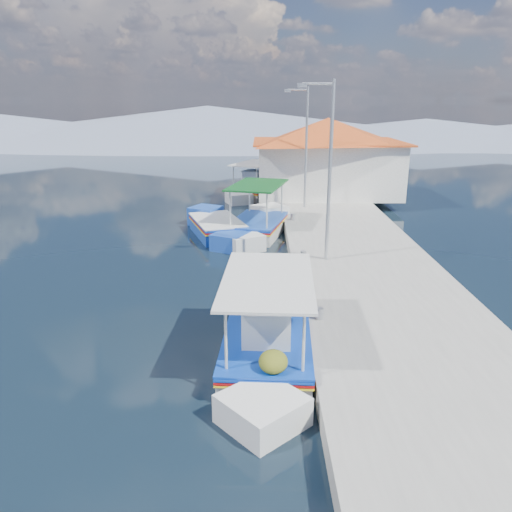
{
  "coord_description": "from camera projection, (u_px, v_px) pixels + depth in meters",
  "views": [
    {
      "loc": [
        2.29,
        -14.57,
        5.83
      ],
      "look_at": [
        2.15,
        -0.19,
        1.3
      ],
      "focal_mm": 34.65,
      "sensor_mm": 36.0,
      "label": 1
    }
  ],
  "objects": [
    {
      "name": "mountain_ridge",
      "position": [
        291.0,
        129.0,
        68.41
      ],
      "size": [
        171.4,
        96.0,
        5.5
      ],
      "color": "slate",
      "rests_on": "ground"
    },
    {
      "name": "main_caique",
      "position": [
        267.0,
        341.0,
        11.59
      ],
      "size": [
        2.2,
        6.88,
        2.27
      ],
      "rotation": [
        0.0,
        0.0,
        0.05
      ],
      "color": "silver",
      "rests_on": "ground"
    },
    {
      "name": "caique_blue_hull",
      "position": [
        218.0,
        229.0,
        22.31
      ],
      "size": [
        3.2,
        6.03,
        1.13
      ],
      "rotation": [
        0.0,
        0.0,
        -0.33
      ],
      "color": "#1C47A8",
      "rests_on": "ground"
    },
    {
      "name": "harbor_building",
      "position": [
        327.0,
        155.0,
        29.09
      ],
      "size": [
        10.49,
        10.49,
        4.4
      ],
      "color": "white",
      "rests_on": "quay"
    },
    {
      "name": "caique_far",
      "position": [
        255.0,
        190.0,
        31.34
      ],
      "size": [
        3.7,
        6.21,
        2.37
      ],
      "rotation": [
        0.0,
        0.0,
        0.41
      ],
      "color": "silver",
      "rests_on": "ground"
    },
    {
      "name": "ground",
      "position": [
        188.0,
        293.0,
        15.67
      ],
      "size": [
        160.0,
        160.0,
        0.0
      ],
      "primitive_type": "plane",
      "color": "black",
      "rests_on": "ground"
    },
    {
      "name": "bollards",
      "position": [
        297.0,
        232.0,
        20.45
      ],
      "size": [
        0.2,
        17.2,
        0.3
      ],
      "color": "#A5A8AD",
      "rests_on": "quay"
    },
    {
      "name": "quay",
      "position": [
        344.0,
        236.0,
        21.26
      ],
      "size": [
        5.0,
        44.0,
        0.5
      ],
      "primitive_type": "cube",
      "color": "#9F9C95",
      "rests_on": "ground"
    },
    {
      "name": "caique_green_canopy",
      "position": [
        257.0,
        226.0,
        22.41
      ],
      "size": [
        3.11,
        6.68,
        2.57
      ],
      "rotation": [
        0.0,
        0.0,
        0.24
      ],
      "color": "silver",
      "rests_on": "ground"
    },
    {
      "name": "lamp_post_far",
      "position": [
        305.0,
        142.0,
        24.96
      ],
      "size": [
        1.21,
        0.14,
        6.0
      ],
      "color": "#A5A8AD",
      "rests_on": "quay"
    },
    {
      "name": "lamp_post_near",
      "position": [
        327.0,
        163.0,
        16.38
      ],
      "size": [
        1.21,
        0.14,
        6.0
      ],
      "color": "#A5A8AD",
      "rests_on": "quay"
    }
  ]
}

